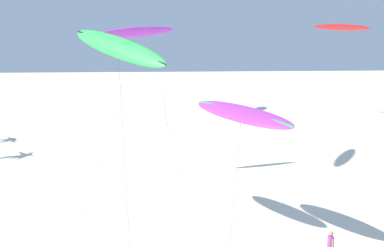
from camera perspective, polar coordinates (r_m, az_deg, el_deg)
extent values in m
ellipsoid|color=purple|center=(21.39, 6.48, 1.28)|extent=(4.81, 6.24, 1.17)
ellipsoid|color=green|center=(21.38, 6.48, 1.38)|extent=(4.05, 5.82, 0.78)
cylinder|color=#4C4C51|center=(19.72, 5.48, -10.36)|extent=(1.57, 5.25, 7.00)
cylinder|color=#4C4C51|center=(54.18, -4.42, 8.90)|extent=(2.02, 9.97, 17.48)
ellipsoid|color=red|center=(61.22, 19.06, 11.82)|extent=(7.33, 2.19, 1.35)
ellipsoid|color=purple|center=(61.22, 19.06, 11.86)|extent=(7.40, 1.31, 0.74)
cylinder|color=#4C4C51|center=(58.37, 18.49, 5.88)|extent=(2.76, 5.39, 12.12)
ellipsoid|color=purple|center=(31.02, -7.44, 11.77)|extent=(5.42, 2.10, 1.32)
ellipsoid|color=#19B2B7|center=(31.02, -7.44, 11.83)|extent=(5.44, 1.64, 0.80)
cylinder|color=#4C4C51|center=(27.34, -10.63, -0.03)|extent=(2.95, 8.59, 11.06)
ellipsoid|color=green|center=(21.34, -9.71, 9.82)|extent=(5.29, 5.35, 2.52)
ellipsoid|color=black|center=(21.34, -9.71, 9.91)|extent=(4.91, 5.17, 1.91)
cylinder|color=#4C4C51|center=(20.52, -8.83, -4.87)|extent=(0.59, 3.15, 10.20)
cylinder|color=#4C4C51|center=(25.41, -5.23, 9.54)|extent=(4.02, 7.77, 20.08)
cube|color=purple|center=(22.58, 17.72, -14.59)|extent=(0.21, 0.31, 0.61)
cylinder|color=#9E7051|center=(22.42, 17.95, -14.90)|extent=(0.09, 0.09, 0.56)
cylinder|color=#9E7051|center=(22.77, 17.49, -14.46)|extent=(0.09, 0.09, 0.56)
sphere|color=#9E7051|center=(22.40, 17.79, -13.57)|extent=(0.21, 0.21, 0.21)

